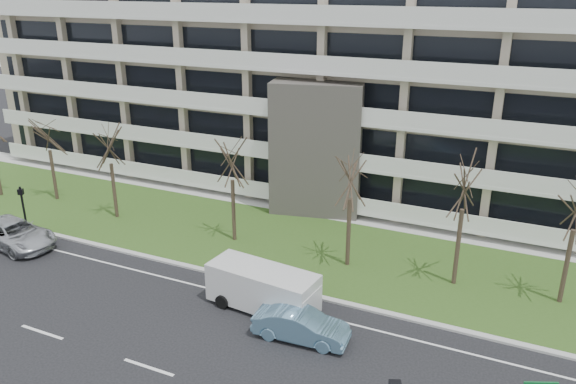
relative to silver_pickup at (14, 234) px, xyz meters
The scene contains 15 objects.
ground 15.72m from the silver_pickup, 22.46° to the right, with size 160.00×160.00×0.00m, color black.
grass_verge 16.13m from the silver_pickup, 25.76° to the left, with size 90.00×10.00×0.06m, color #304F1A.
curb 14.67m from the silver_pickup, ahead, with size 90.00×0.35×0.12m, color #B2B2AD.
sidewalk 19.17m from the silver_pickup, 40.75° to the left, with size 90.00×2.00×0.08m, color #B2B2AD.
lane_edge_line 14.54m from the silver_pickup, ahead, with size 90.00×0.12×0.01m, color white.
apartment_building 25.10m from the silver_pickup, 53.11° to the left, with size 60.50×15.10×18.75m.
silver_pickup is the anchor object (origin of this frame).
blue_sedan 19.53m from the silver_pickup, ahead, with size 1.50×4.31×1.42m, color #75A8CA.
white_van 16.86m from the silver_pickup, ahead, with size 5.65×2.69×2.12m.
pedestrian_signal 1.89m from the silver_pickup, 108.46° to the left, with size 0.38×0.35×3.31m.
tree_1 8.86m from the silver_pickup, 118.08° to the left, with size 3.35×3.35×6.70m.
tree_2 7.93m from the silver_pickup, 66.07° to the left, with size 3.41×3.41×6.82m.
tree_3 14.01m from the silver_pickup, 27.83° to the left, with size 3.51×3.51×7.03m.
tree_4 20.57m from the silver_pickup, 17.31° to the left, with size 3.60×3.60×7.20m.
tree_5 26.21m from the silver_pickup, 14.21° to the left, with size 3.81×3.81×7.63m.
Camera 1 is at (13.26, -15.08, 15.05)m, focal length 35.00 mm.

